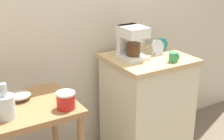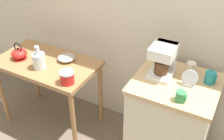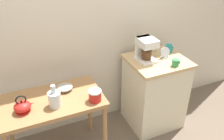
# 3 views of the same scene
# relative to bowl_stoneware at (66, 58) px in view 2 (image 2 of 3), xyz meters

# --- Properties ---
(ground_plane) EXTENTS (8.00, 8.00, 0.00)m
(ground_plane) POSITION_rel_bowl_stoneware_xyz_m (0.43, -0.07, -0.78)
(ground_plane) COLOR #6B5B4C
(wooden_table) EXTENTS (0.96, 0.56, 0.75)m
(wooden_table) POSITION_rel_bowl_stoneware_xyz_m (-0.15, -0.11, -0.13)
(wooden_table) COLOR #9E7044
(wooden_table) RESTS_ON ground_plane
(kitchen_counter) EXTENTS (0.64, 0.58, 0.89)m
(kitchen_counter) POSITION_rel_bowl_stoneware_xyz_m (1.06, -0.03, -0.34)
(kitchen_counter) COLOR beige
(kitchen_counter) RESTS_ON ground_plane
(bowl_stoneware) EXTENTS (0.17, 0.17, 0.05)m
(bowl_stoneware) POSITION_rel_bowl_stoneware_xyz_m (0.00, 0.00, 0.00)
(bowl_stoneware) COLOR #9E998C
(bowl_stoneware) RESTS_ON wooden_table
(teakettle) EXTENTS (0.18, 0.15, 0.17)m
(teakettle) POSITION_rel_bowl_stoneware_xyz_m (-0.41, -0.18, 0.02)
(teakettle) COLOR red
(teakettle) RESTS_ON wooden_table
(glass_carafe_vase) EXTENTS (0.12, 0.12, 0.22)m
(glass_carafe_vase) POSITION_rel_bowl_stoneware_xyz_m (-0.14, -0.22, 0.05)
(glass_carafe_vase) COLOR silver
(glass_carafe_vase) RESTS_ON wooden_table
(canister_enamel) EXTENTS (0.12, 0.12, 0.11)m
(canister_enamel) POSITION_rel_bowl_stoneware_xyz_m (0.22, -0.29, 0.03)
(canister_enamel) COLOR red
(canister_enamel) RESTS_ON wooden_table
(coffee_maker) EXTENTS (0.18, 0.22, 0.26)m
(coffee_maker) POSITION_rel_bowl_stoneware_xyz_m (0.92, 0.02, 0.24)
(coffee_maker) COLOR white
(coffee_maker) RESTS_ON kitchen_counter
(mug_dark_teal) EXTENTS (0.09, 0.08, 0.09)m
(mug_dark_teal) POSITION_rel_bowl_stoneware_xyz_m (1.28, 0.08, 0.15)
(mug_dark_teal) COLOR teal
(mug_dark_teal) RESTS_ON kitchen_counter
(mug_tall_green) EXTENTS (0.08, 0.07, 0.08)m
(mug_tall_green) POSITION_rel_bowl_stoneware_xyz_m (1.15, -0.23, 0.14)
(mug_tall_green) COLOR #338C4C
(mug_tall_green) RESTS_ON kitchen_counter
(mug_small_cream) EXTENTS (0.08, 0.07, 0.08)m
(mug_small_cream) POSITION_rel_bowl_stoneware_xyz_m (1.11, 0.16, 0.14)
(mug_small_cream) COLOR beige
(mug_small_cream) RESTS_ON kitchen_counter
(table_clock) EXTENTS (0.12, 0.06, 0.13)m
(table_clock) POSITION_rel_bowl_stoneware_xyz_m (1.15, -0.03, 0.16)
(table_clock) COLOR #B2B5BA
(table_clock) RESTS_ON kitchen_counter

